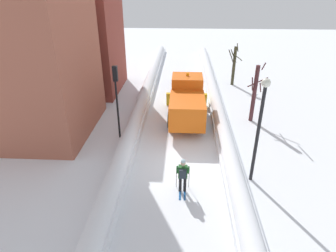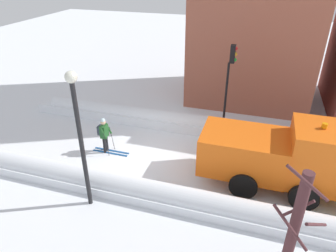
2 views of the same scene
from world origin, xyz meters
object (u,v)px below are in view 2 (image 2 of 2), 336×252
(plow_truck, at_px, (277,155))
(skier, at_px, (104,133))
(street_lamp, at_px, (79,127))
(bare_tree_near, at_px, (293,233))
(traffic_light_pole, at_px, (230,72))

(plow_truck, relative_size, skier, 3.31)
(street_lamp, bearing_deg, bare_tree_near, 78.56)
(traffic_light_pole, bearing_deg, bare_tree_near, 17.83)
(plow_truck, height_order, street_lamp, street_lamp)
(plow_truck, height_order, traffic_light_pole, traffic_light_pole)
(bare_tree_near, bearing_deg, traffic_light_pole, -162.17)
(street_lamp, xyz_separation_m, bare_tree_near, (1.41, 6.95, -1.25))
(plow_truck, relative_size, bare_tree_near, 1.37)
(skier, relative_size, bare_tree_near, 0.42)
(skier, bearing_deg, bare_tree_near, 58.93)
(skier, distance_m, traffic_light_pole, 6.96)
(skier, xyz_separation_m, bare_tree_near, (4.85, 8.06, 1.10))
(skier, xyz_separation_m, street_lamp, (3.45, 1.10, 2.35))
(plow_truck, bearing_deg, skier, -91.61)
(bare_tree_near, bearing_deg, street_lamp, -101.44)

